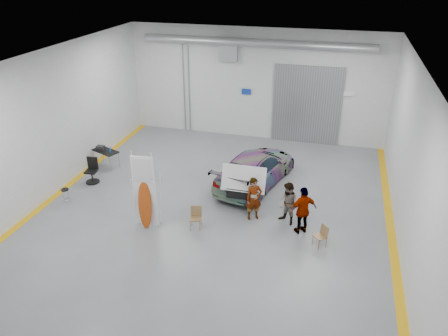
% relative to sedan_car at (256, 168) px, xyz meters
% --- Properties ---
extents(ground, '(16.00, 16.00, 0.00)m').
position_rel_sedan_car_xyz_m(ground, '(-1.18, -2.50, -0.75)').
color(ground, slate).
rests_on(ground, ground).
extents(room_shell, '(14.02, 16.18, 6.01)m').
position_rel_sedan_car_xyz_m(room_shell, '(-0.94, -0.28, 3.33)').
color(room_shell, silver).
rests_on(room_shell, ground).
extents(sedan_car, '(3.38, 5.55, 1.50)m').
position_rel_sedan_car_xyz_m(sedan_car, '(0.00, 0.00, 0.00)').
color(sedan_car, white).
rests_on(sedan_car, ground).
extents(person_a, '(0.76, 0.68, 1.75)m').
position_rel_sedan_car_xyz_m(person_a, '(0.52, -2.89, 0.12)').
color(person_a, '#846448').
rests_on(person_a, ground).
extents(person_b, '(1.05, 1.00, 1.71)m').
position_rel_sedan_car_xyz_m(person_b, '(1.84, -2.89, 0.10)').
color(person_b, slate).
rests_on(person_b, ground).
extents(person_c, '(1.14, 1.00, 1.88)m').
position_rel_sedan_car_xyz_m(person_c, '(2.43, -3.36, 0.19)').
color(person_c, '#A35C36').
rests_on(person_c, ground).
extents(surfboard_display, '(0.88, 0.28, 3.11)m').
position_rel_sedan_car_xyz_m(surfboard_display, '(-3.26, -4.55, 0.51)').
color(surfboard_display, white).
rests_on(surfboard_display, ground).
extents(folding_chair_near, '(0.48, 0.50, 0.87)m').
position_rel_sedan_car_xyz_m(folding_chair_near, '(-1.42, -4.17, -0.48)').
color(folding_chair_near, brown).
rests_on(folding_chair_near, ground).
extents(folding_chair_far, '(0.54, 0.62, 0.82)m').
position_rel_sedan_car_xyz_m(folding_chair_far, '(3.14, -4.08, -0.50)').
color(folding_chair_far, brown).
rests_on(folding_chair_far, ground).
extents(shop_stool, '(0.33, 0.33, 0.65)m').
position_rel_sedan_car_xyz_m(shop_stool, '(-7.21, -3.77, -0.43)').
color(shop_stool, black).
rests_on(shop_stool, ground).
extents(work_table, '(1.47, 1.10, 1.07)m').
position_rel_sedan_car_xyz_m(work_table, '(-7.39, -0.17, 0.08)').
color(work_table, gray).
rests_on(work_table, ground).
extents(office_chair, '(0.61, 0.61, 1.15)m').
position_rel_sedan_car_xyz_m(office_chair, '(-7.11, -1.81, -0.25)').
color(office_chair, black).
rests_on(office_chair, ground).
extents(trunk_lid, '(1.75, 1.06, 0.04)m').
position_rel_sedan_car_xyz_m(trunk_lid, '(0.00, -2.34, 0.77)').
color(trunk_lid, silver).
rests_on(trunk_lid, sedan_car).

